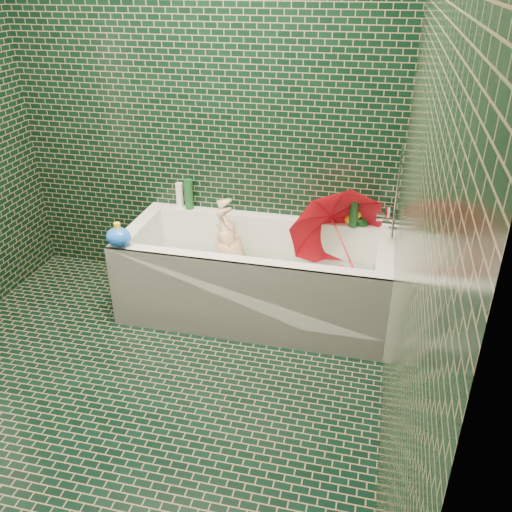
% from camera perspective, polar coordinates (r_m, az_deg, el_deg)
% --- Properties ---
extents(floor, '(2.80, 2.80, 0.00)m').
position_cam_1_polar(floor, '(3.05, -13.23, -14.77)').
color(floor, black).
rests_on(floor, ground).
extents(wall_back, '(2.80, 0.00, 2.80)m').
position_cam_1_polar(wall_back, '(3.64, -5.74, 15.36)').
color(wall_back, black).
rests_on(wall_back, floor).
extents(wall_right, '(0.00, 2.80, 2.80)m').
position_cam_1_polar(wall_right, '(2.11, 16.24, 5.00)').
color(wall_right, black).
rests_on(wall_right, floor).
extents(bathtub, '(1.70, 0.75, 0.55)m').
position_cam_1_polar(bathtub, '(3.55, -0.07, -2.93)').
color(bathtub, white).
rests_on(bathtub, floor).
extents(bath_mat, '(1.35, 0.47, 0.01)m').
position_cam_1_polar(bath_mat, '(3.60, -0.00, -3.55)').
color(bath_mat, '#4CC327').
rests_on(bath_mat, bathtub).
extents(water, '(1.48, 0.53, 0.00)m').
position_cam_1_polar(water, '(3.52, -0.00, -1.55)').
color(water, silver).
rests_on(water, bathtub).
extents(faucet, '(0.18, 0.19, 0.55)m').
position_cam_1_polar(faucet, '(3.23, 14.18, 4.08)').
color(faucet, silver).
rests_on(faucet, wall_right).
extents(child, '(0.93, 0.49, 0.37)m').
position_cam_1_polar(child, '(3.58, -1.98, -0.88)').
color(child, '#E2AF8D').
rests_on(child, bathtub).
extents(umbrella, '(0.85, 0.90, 0.80)m').
position_cam_1_polar(umbrella, '(3.42, 8.98, 1.65)').
color(umbrella, red).
rests_on(umbrella, bathtub).
extents(soap_bottle_a, '(0.11, 0.11, 0.23)m').
position_cam_1_polar(soap_bottle_a, '(3.59, 13.61, 2.69)').
color(soap_bottle_a, white).
rests_on(soap_bottle_a, bathtub).
extents(soap_bottle_b, '(0.11, 0.11, 0.20)m').
position_cam_1_polar(soap_bottle_b, '(3.61, 13.54, 2.85)').
color(soap_bottle_b, '#521E71').
rests_on(soap_bottle_b, bathtub).
extents(soap_bottle_c, '(0.14, 0.14, 0.15)m').
position_cam_1_polar(soap_bottle_c, '(3.60, 10.68, 3.09)').
color(soap_bottle_c, '#154C21').
rests_on(soap_bottle_c, bathtub).
extents(bottle_right_tall, '(0.06, 0.06, 0.21)m').
position_cam_1_polar(bottle_right_tall, '(3.55, 10.27, 4.63)').
color(bottle_right_tall, '#154C21').
rests_on(bottle_right_tall, bathtub).
extents(bottle_right_pump, '(0.05, 0.05, 0.16)m').
position_cam_1_polar(bottle_right_pump, '(3.57, 13.76, 3.94)').
color(bottle_right_pump, silver).
rests_on(bottle_right_pump, bathtub).
extents(bottle_left_tall, '(0.07, 0.07, 0.21)m').
position_cam_1_polar(bottle_left_tall, '(3.80, -7.09, 6.47)').
color(bottle_left_tall, '#154C21').
rests_on(bottle_left_tall, bathtub).
extents(bottle_left_short, '(0.06, 0.06, 0.17)m').
position_cam_1_polar(bottle_left_short, '(3.85, -8.04, 6.37)').
color(bottle_left_short, white).
rests_on(bottle_left_short, bathtub).
extents(rubber_duck, '(0.12, 0.09, 0.10)m').
position_cam_1_polar(rubber_duck, '(3.60, 10.15, 3.90)').
color(rubber_duck, yellow).
rests_on(rubber_duck, bathtub).
extents(bath_toy, '(0.19, 0.18, 0.15)m').
position_cam_1_polar(bath_toy, '(3.35, -14.28, 1.99)').
color(bath_toy, blue).
rests_on(bath_toy, bathtub).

